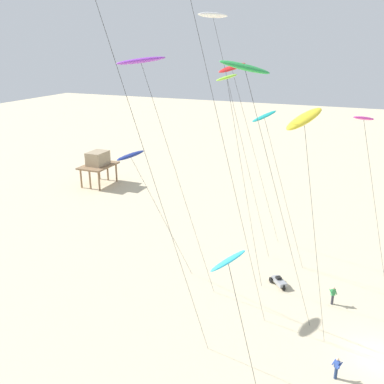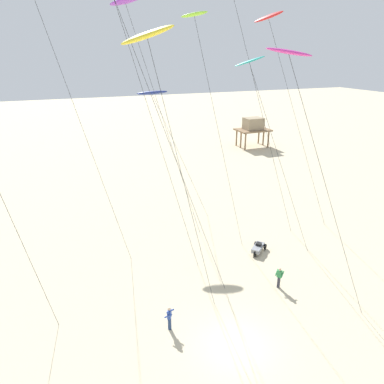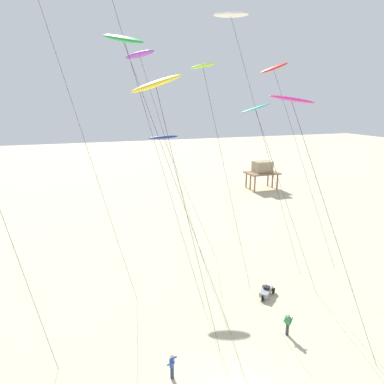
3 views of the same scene
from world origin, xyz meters
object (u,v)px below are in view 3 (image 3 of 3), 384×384
Objects in this scene: kite_yellow at (156,85)px; stilt_house at (262,169)px; kite_red at (274,70)px; kite_green at (124,41)px; kite_purple at (140,56)px; beach_buggy at (266,291)px; kite_white at (232,17)px; kite_flyer_nearest at (172,366)px; kite_navy at (164,138)px; kite_teal at (257,112)px; kite_flyer_middle at (288,324)px; kite_magenta at (293,103)px; kite_lime at (204,71)px.

kite_yellow is 2.96× the size of stilt_house.
kite_red is 0.96× the size of kite_green.
kite_purple reaches higher than beach_buggy.
kite_yellow is at bearing -166.41° from beach_buggy.
kite_white is 14.02× the size of kite_flyer_nearest.
kite_flyer_nearest is (-9.07, -12.31, -22.05)m from kite_white.
kite_red is 33.68m from stilt_house.
kite_white is 37.50m from stilt_house.
stilt_house is at bearing 40.40° from kite_navy.
kite_yellow is at bearing -154.39° from kite_teal.
kite_teal is at bearing 85.22° from kite_flyer_middle.
kite_flyer_middle is (7.18, -13.65, -18.98)m from kite_purple.
kite_yellow reaches higher than kite_magenta.
kite_purple is 3.41× the size of stilt_house.
kite_navy is 9.66m from kite_lime.
kite_teal reaches higher than beach_buggy.
kite_white is at bearing 53.61° from kite_flyer_nearest.
kite_lime is at bearing -164.98° from kite_red.
kite_purple is at bearing 138.55° from kite_teal.
kite_flyer_middle is at bearing -30.53° from kite_green.
kite_purple is (-4.08, 4.76, 1.51)m from kite_lime.
kite_magenta is 9.87× the size of kite_flyer_nearest.
kite_flyer_middle is (-0.30, -11.28, -22.05)m from kite_white.
beach_buggy is (9.67, 2.34, -16.49)m from kite_yellow.
kite_purple is at bearing 167.03° from kite_red.
kite_flyer_nearest is at bearing -149.62° from beach_buggy.
kite_lime is 20.88m from kite_flyer_nearest.
beach_buggy is at bearing 30.38° from kite_flyer_nearest.
kite_red is 10.07× the size of beach_buggy.
kite_lime is 1.08× the size of kite_yellow.
kite_yellow is (-5.36, -6.40, -1.45)m from kite_lime.
kite_green reaches higher than kite_red.
kite_yellow is at bearing 84.72° from kite_flyer_nearest.
kite_red is 15.21m from kite_green.
kite_purple is at bearing 83.79° from kite_flyer_nearest.
kite_lime is 39.05m from stilt_house.
kite_yellow is 9.08× the size of beach_buggy.
kite_lime is at bearing 25.76° from kite_green.
kite_purple is 15.89m from kite_magenta.
kite_navy is 7.71× the size of kite_flyer_nearest.
beach_buggy is at bearing 64.22° from kite_magenta.
beach_buggy is (0.65, -1.99, -14.80)m from kite_teal.
kite_teal is 0.90× the size of kite_yellow.
kite_green reaches higher than stilt_house.
kite_red is at bearing 15.02° from kite_lime.
stilt_house is (28.49, 38.09, 2.93)m from kite_flyer_nearest.
kite_navy is 20.60m from kite_flyer_middle.
kite_white reaches higher than kite_yellow.
kite_navy is at bearing 100.91° from kite_lime.
kite_green reaches higher than kite_flyer_nearest.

